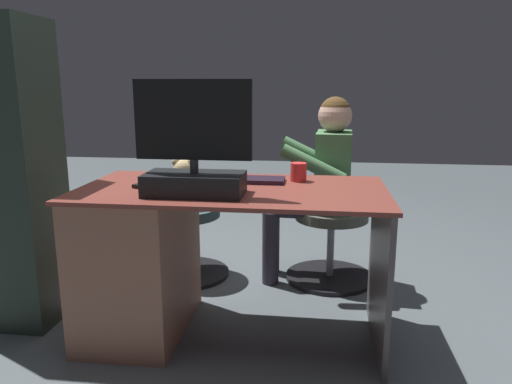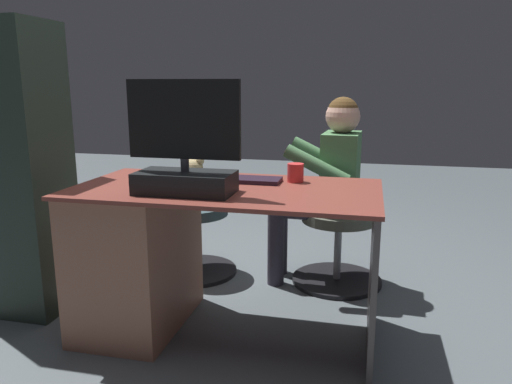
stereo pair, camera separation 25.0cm
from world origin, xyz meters
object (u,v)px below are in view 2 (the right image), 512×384
(visitor_chair, at_px, (338,242))
(person, at_px, (326,175))
(keyboard, at_px, (237,179))
(office_chair_teddy, at_px, (195,234))
(computer_mouse, at_px, (177,174))
(tv_remote, at_px, (145,182))
(cup, at_px, (296,173))
(desk, at_px, (153,252))
(monitor, at_px, (185,161))
(teddy_bear, at_px, (194,184))

(visitor_chair, height_order, person, person)
(keyboard, xyz_separation_m, office_chair_teddy, (0.43, -0.55, -0.47))
(computer_mouse, height_order, tv_remote, computer_mouse)
(tv_remote, bearing_deg, cup, -139.72)
(computer_mouse, relative_size, office_chair_teddy, 0.18)
(desk, distance_m, office_chair_teddy, 0.70)
(person, bearing_deg, tv_remote, 43.41)
(monitor, distance_m, keyboard, 0.36)
(monitor, bearing_deg, computer_mouse, -62.20)
(cup, bearing_deg, computer_mouse, 3.13)
(office_chair_teddy, xyz_separation_m, teddy_bear, (0.00, -0.01, 0.32))
(cup, height_order, office_chair_teddy, cup)
(person, bearing_deg, office_chair_teddy, 3.15)
(monitor, bearing_deg, teddy_bear, -71.67)
(person, bearing_deg, monitor, 59.52)
(cup, height_order, tv_remote, cup)
(desk, relative_size, cup, 15.61)
(person, bearing_deg, computer_mouse, 39.79)
(desk, distance_m, teddy_bear, 0.73)
(desk, distance_m, computer_mouse, 0.40)
(desk, bearing_deg, cup, -163.86)
(computer_mouse, bearing_deg, teddy_bear, -77.75)
(computer_mouse, distance_m, cup, 0.59)
(computer_mouse, bearing_deg, desk, 65.12)
(keyboard, distance_m, visitor_chair, 0.89)
(keyboard, height_order, visitor_chair, keyboard)
(desk, bearing_deg, tv_remote, 22.68)
(monitor, relative_size, office_chair_teddy, 0.94)
(desk, xyz_separation_m, office_chair_teddy, (0.04, -0.69, -0.12))
(keyboard, xyz_separation_m, computer_mouse, (0.31, -0.02, 0.01))
(tv_remote, bearing_deg, keyboard, -135.70)
(tv_remote, xyz_separation_m, teddy_bear, (0.02, -0.71, -0.15))
(tv_remote, bearing_deg, computer_mouse, -95.71)
(desk, bearing_deg, person, -136.13)
(tv_remote, distance_m, person, 1.08)
(computer_mouse, relative_size, cup, 1.08)
(monitor, xyz_separation_m, office_chair_teddy, (0.28, -0.84, -0.60))
(person, bearing_deg, keyboard, 57.54)
(computer_mouse, distance_m, tv_remote, 0.19)
(desk, distance_m, cup, 0.79)
(computer_mouse, distance_m, person, 0.90)
(desk, relative_size, computer_mouse, 14.40)
(office_chair_teddy, bearing_deg, keyboard, 128.27)
(keyboard, bearing_deg, tv_remote, 20.38)
(desk, relative_size, tv_remote, 9.21)
(teddy_bear, bearing_deg, keyboard, 127.72)
(cup, bearing_deg, office_chair_teddy, -35.18)
(teddy_bear, height_order, person, person)
(visitor_chair, bearing_deg, person, 3.15)
(desk, xyz_separation_m, visitor_chair, (-0.84, -0.74, -0.12))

